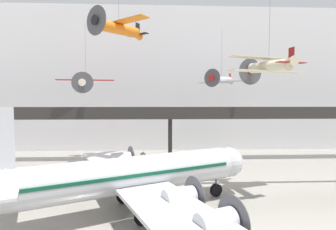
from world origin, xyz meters
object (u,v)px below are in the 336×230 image
(suspended_plane_orange_highwing, at_px, (119,29))
(suspended_plane_red_highwing, at_px, (86,83))
(suspended_plane_cream_biplane, at_px, (269,66))
(suspended_plane_silver_racer, at_px, (222,80))
(stanchion_barrier, at_px, (218,211))
(airliner_silver_main, at_px, (128,176))

(suspended_plane_orange_highwing, height_order, suspended_plane_red_highwing, suspended_plane_orange_highwing)
(suspended_plane_cream_biplane, bearing_deg, suspended_plane_red_highwing, 40.07)
(suspended_plane_orange_highwing, xyz_separation_m, suspended_plane_silver_racer, (15.64, 12.47, -5.12))
(suspended_plane_cream_biplane, height_order, stanchion_barrier, suspended_plane_cream_biplane)
(suspended_plane_orange_highwing, relative_size, suspended_plane_silver_racer, 0.80)
(suspended_plane_red_highwing, bearing_deg, stanchion_barrier, 32.45)
(suspended_plane_silver_racer, bearing_deg, suspended_plane_cream_biplane, 44.94)
(airliner_silver_main, distance_m, suspended_plane_silver_racer, 27.88)
(suspended_plane_red_highwing, distance_m, stanchion_barrier, 29.34)
(suspended_plane_red_highwing, relative_size, stanchion_barrier, 10.33)
(suspended_plane_silver_racer, xyz_separation_m, suspended_plane_cream_biplane, (0.52, -17.63, 0.05))
(suspended_plane_orange_highwing, distance_m, suspended_plane_cream_biplane, 17.71)
(suspended_plane_silver_racer, height_order, suspended_plane_red_highwing, suspended_plane_silver_racer)
(suspended_plane_orange_highwing, height_order, suspended_plane_silver_racer, suspended_plane_orange_highwing)
(stanchion_barrier, bearing_deg, suspended_plane_cream_biplane, 38.33)
(suspended_plane_orange_highwing, xyz_separation_m, suspended_plane_cream_biplane, (16.17, -5.16, -5.07))
(suspended_plane_cream_biplane, distance_m, stanchion_barrier, 15.48)
(suspended_plane_orange_highwing, distance_m, suspended_plane_silver_racer, 20.65)
(airliner_silver_main, xyz_separation_m, suspended_plane_cream_biplane, (14.19, 4.49, 10.10))
(stanchion_barrier, bearing_deg, suspended_plane_red_highwing, 128.59)
(airliner_silver_main, xyz_separation_m, suspended_plane_silver_racer, (13.67, 22.12, 10.06))
(suspended_plane_red_highwing, bearing_deg, suspended_plane_cream_biplane, 49.46)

